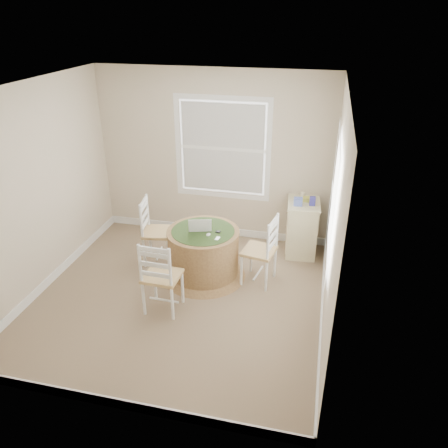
% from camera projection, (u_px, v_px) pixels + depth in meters
% --- Properties ---
extents(room, '(3.64, 3.64, 2.64)m').
position_uv_depth(room, '(193.00, 200.00, 5.15)').
color(room, '#8A6F57').
rests_on(room, ground).
extents(round_table, '(1.15, 1.15, 0.69)m').
position_uv_depth(round_table, '(203.00, 251.00, 5.90)').
color(round_table, olive).
rests_on(round_table, ground).
extents(chair_left, '(0.46, 0.48, 0.95)m').
position_uv_depth(chair_left, '(158.00, 232.00, 6.20)').
color(chair_left, white).
rests_on(chair_left, ground).
extents(chair_near, '(0.43, 0.41, 0.95)m').
position_uv_depth(chair_near, '(162.00, 276.00, 5.20)').
color(chair_near, white).
rests_on(chair_near, ground).
extents(chair_right, '(0.47, 0.49, 0.95)m').
position_uv_depth(chair_right, '(259.00, 250.00, 5.73)').
color(chair_right, white).
rests_on(chair_right, ground).
extents(laptop, '(0.36, 0.34, 0.21)m').
position_uv_depth(laptop, '(200.00, 228.00, 5.79)').
color(laptop, white).
rests_on(laptop, round_table).
extents(mouse, '(0.06, 0.09, 0.03)m').
position_uv_depth(mouse, '(208.00, 235.00, 5.66)').
color(mouse, white).
rests_on(mouse, round_table).
extents(phone, '(0.06, 0.09, 0.02)m').
position_uv_depth(phone, '(217.00, 239.00, 5.57)').
color(phone, '#B7BABF').
rests_on(phone, round_table).
extents(keys, '(0.07, 0.06, 0.02)m').
position_uv_depth(keys, '(218.00, 232.00, 5.72)').
color(keys, black).
rests_on(keys, round_table).
extents(corner_chest, '(0.51, 0.65, 0.82)m').
position_uv_depth(corner_chest, '(302.00, 228.00, 6.46)').
color(corner_chest, beige).
rests_on(corner_chest, ground).
extents(tissue_box, '(0.13, 0.13, 0.10)m').
position_uv_depth(tissue_box, '(298.00, 202.00, 6.17)').
color(tissue_box, '#5C71D2').
rests_on(tissue_box, corner_chest).
extents(box_yellow, '(0.16, 0.11, 0.06)m').
position_uv_depth(box_yellow, '(309.00, 199.00, 6.30)').
color(box_yellow, gold).
rests_on(box_yellow, corner_chest).
extents(box_blue, '(0.09, 0.09, 0.12)m').
position_uv_depth(box_blue, '(313.00, 201.00, 6.16)').
color(box_blue, '#3A37A7').
rests_on(box_blue, corner_chest).
extents(cup_cream, '(0.07, 0.07, 0.09)m').
position_uv_depth(cup_cream, '(303.00, 195.00, 6.40)').
color(cup_cream, beige).
rests_on(cup_cream, corner_chest).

